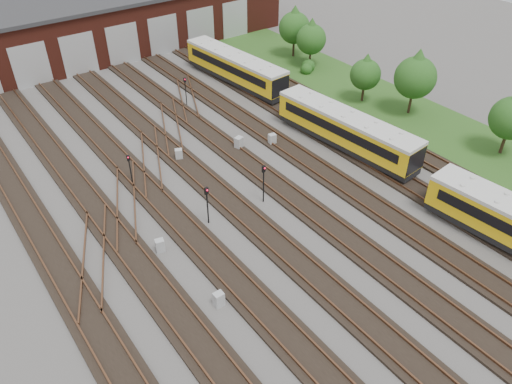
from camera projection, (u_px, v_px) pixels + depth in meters
ground at (303, 235)px, 32.97m from camera, size 120.00×120.00×0.00m
track_network at (295, 230)px, 33.20m from camera, size 30.40×70.00×0.33m
maintenance_shed at (75, 27)px, 56.87m from camera, size 51.00×12.50×6.35m
grass_verge at (384, 103)px, 48.48m from camera, size 8.00×55.00×0.05m
metro_train at (346, 129)px, 40.79m from camera, size 3.59×45.52×2.76m
signal_mast_0 at (207, 201)px, 32.83m from camera, size 0.27×0.25×2.95m
signal_mast_1 at (130, 166)px, 36.67m from camera, size 0.26×0.25×2.52m
signal_mast_2 at (185, 88)px, 46.98m from camera, size 0.23×0.22×2.83m
signal_mast_3 at (264, 179)px, 34.70m from camera, size 0.27×0.26×3.07m
relay_cabinet_0 at (219, 299)px, 27.90m from camera, size 0.56×0.47×0.93m
relay_cabinet_1 at (179, 155)px, 40.04m from camera, size 0.72×0.68×0.96m
relay_cabinet_2 at (160, 246)px, 31.46m from camera, size 0.65×0.58×0.91m
relay_cabinet_3 at (272, 139)px, 41.94m from camera, size 0.66×0.58×0.98m
relay_cabinet_4 at (239, 143)px, 41.36m from camera, size 0.77×0.70×1.08m
tree_0 at (311, 36)px, 53.76m from camera, size 3.24×3.24×5.37m
tree_1 at (295, 24)px, 55.93m from camera, size 3.53×3.53×5.85m
tree_2 at (416, 73)px, 44.39m from camera, size 3.77×3.77×6.24m
tree_3 at (366, 71)px, 46.99m from camera, size 2.91×2.91×4.83m
bush_1 at (306, 68)px, 53.85m from camera, size 1.24×1.24×1.24m
bush_2 at (308, 64)px, 54.42m from camera, size 1.45×1.45×1.45m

